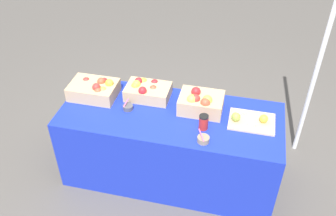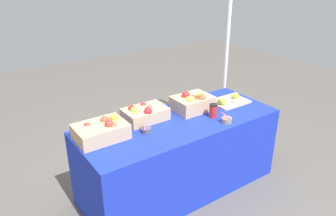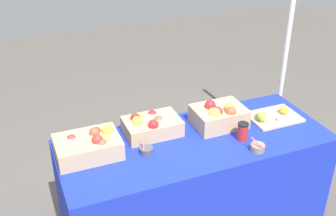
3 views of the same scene
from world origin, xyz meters
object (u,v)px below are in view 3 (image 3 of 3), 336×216
coffee_cup (243,132)px  apple_crate_middle (151,125)px  sample_bowl_near (146,150)px  sample_bowl_mid (258,147)px  apple_crate_left (89,146)px  tent_pole (286,51)px  cutting_board_front (272,116)px  apple_crate_right (219,116)px

coffee_cup → apple_crate_middle: bearing=150.4°
sample_bowl_near → sample_bowl_mid: sample_bowl_mid is taller
apple_crate_left → tent_pole: 1.99m
sample_bowl_mid → coffee_cup: coffee_cup is taller
coffee_cup → tent_pole: tent_pole is taller
sample_bowl_mid → coffee_cup: (-0.02, 0.16, 0.04)m
cutting_board_front → coffee_cup: 0.39m
apple_crate_right → tent_pole: bearing=29.4°
sample_bowl_near → sample_bowl_mid: size_ratio=0.88×
apple_crate_middle → sample_bowl_mid: apple_crate_middle is taller
sample_bowl_near → tent_pole: size_ratio=0.05×
apple_crate_left → cutting_board_front: (1.38, -0.06, -0.05)m
apple_crate_left → sample_bowl_near: apple_crate_left is taller
apple_crate_left → apple_crate_right: 0.96m
cutting_board_front → tent_pole: size_ratio=0.19×
apple_crate_left → coffee_cup: 1.04m
apple_crate_middle → sample_bowl_near: size_ratio=4.28×
apple_crate_middle → apple_crate_right: apple_crate_right is taller
apple_crate_right → sample_bowl_near: size_ratio=4.06×
cutting_board_front → sample_bowl_near: size_ratio=4.11×
coffee_cup → sample_bowl_near: bearing=171.6°
sample_bowl_mid → coffee_cup: 0.16m
apple_crate_middle → apple_crate_left: bearing=-168.1°
apple_crate_middle → cutting_board_front: bearing=-9.7°
cutting_board_front → coffee_cup: size_ratio=2.88×
cutting_board_front → sample_bowl_near: 1.03m
cutting_board_front → sample_bowl_mid: (-0.33, -0.32, -0.00)m
cutting_board_front → apple_crate_left: bearing=177.6°
apple_crate_left → sample_bowl_mid: bearing=-19.8°
apple_crate_left → apple_crate_right: (0.96, 0.01, 0.01)m
apple_crate_middle → apple_crate_right: bearing=-10.0°
apple_crate_left → tent_pole: size_ratio=0.21×
cutting_board_front → sample_bowl_near: (-1.03, -0.06, -0.00)m
apple_crate_middle → apple_crate_right: (0.50, -0.09, 0.02)m
apple_crate_right → tent_pole: size_ratio=0.19×
sample_bowl_mid → tent_pole: size_ratio=0.05×
apple_crate_middle → sample_bowl_near: apple_crate_middle is taller
apple_crate_right → sample_bowl_near: 0.63m
coffee_cup → apple_crate_left: bearing=167.8°
coffee_cup → cutting_board_front: bearing=24.3°
apple_crate_left → coffee_cup: apple_crate_left is taller
sample_bowl_mid → cutting_board_front: bearing=43.6°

